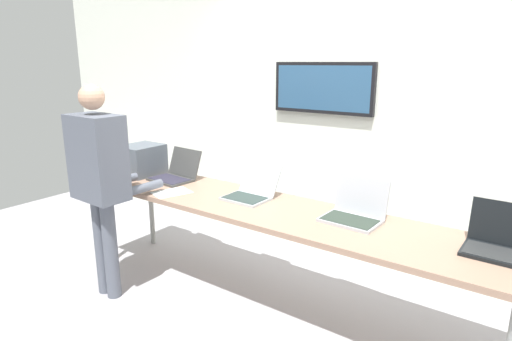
# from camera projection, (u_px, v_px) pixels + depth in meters

# --- Properties ---
(ground) EXTENTS (8.00, 8.00, 0.04)m
(ground) POSITION_uv_depth(u_px,v_px,m) (268.00, 305.00, 3.32)
(ground) COLOR #9D999F
(back_wall) EXTENTS (8.00, 0.11, 2.70)m
(back_wall) POSITION_uv_depth(u_px,v_px,m) (338.00, 116.00, 3.86)
(back_wall) COLOR silver
(back_wall) RESTS_ON ground
(workbench) EXTENTS (3.44, 0.70, 0.80)m
(workbench) POSITION_uv_depth(u_px,v_px,m) (268.00, 213.00, 3.13)
(workbench) COLOR #97745F
(workbench) RESTS_ON ground
(equipment_box) EXTENTS (0.32, 0.38, 0.28)m
(equipment_box) POSITION_uv_depth(u_px,v_px,m) (142.00, 160.00, 3.99)
(equipment_box) COLOR #4F5762
(equipment_box) RESTS_ON workbench
(laptop_station_0) EXTENTS (0.40, 0.38, 0.26)m
(laptop_station_0) POSITION_uv_depth(u_px,v_px,m) (176.00, 173.00, 3.83)
(laptop_station_0) COLOR #3C3C3B
(laptop_station_0) RESTS_ON workbench
(laptop_station_1) EXTENTS (0.34, 0.39, 0.25)m
(laptop_station_1) POSITION_uv_depth(u_px,v_px,m) (251.00, 191.00, 3.32)
(laptop_station_1) COLOR #ABB5BA
(laptop_station_1) RESTS_ON workbench
(laptop_station_2) EXTENTS (0.39, 0.33, 0.28)m
(laptop_station_2) POSITION_uv_depth(u_px,v_px,m) (355.00, 211.00, 2.85)
(laptop_station_2) COLOR #AAADB6
(laptop_station_2) RESTS_ON workbench
(laptop_station_3) EXTENTS (0.38, 0.30, 0.27)m
(laptop_station_3) POSITION_uv_depth(u_px,v_px,m) (501.00, 243.00, 2.35)
(laptop_station_3) COLOR black
(laptop_station_3) RESTS_ON workbench
(person) EXTENTS (0.45, 0.59, 1.68)m
(person) POSITION_uv_depth(u_px,v_px,m) (100.00, 173.00, 3.21)
(person) COLOR #525764
(person) RESTS_ON ground
(paper_sheet) EXTENTS (0.29, 0.35, 0.00)m
(paper_sheet) POSITION_uv_depth(u_px,v_px,m) (172.00, 192.00, 3.46)
(paper_sheet) COLOR white
(paper_sheet) RESTS_ON workbench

